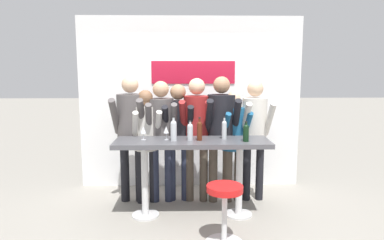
{
  "coord_description": "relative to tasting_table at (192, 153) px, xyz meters",
  "views": [
    {
      "loc": [
        -0.11,
        -4.33,
        1.91
      ],
      "look_at": [
        0.0,
        0.09,
        1.27
      ],
      "focal_mm": 32.0,
      "sensor_mm": 36.0,
      "label": 1
    }
  ],
  "objects": [
    {
      "name": "ground_plane",
      "position": [
        0.0,
        0.0,
        -0.85
      ],
      "size": [
        40.0,
        40.0,
        0.0
      ],
      "primitive_type": "plane",
      "color": "gray"
    },
    {
      "name": "back_wall",
      "position": [
        0.0,
        1.27,
        0.55
      ],
      "size": [
        3.6,
        0.12,
        2.77
      ],
      "color": "white",
      "rests_on": "ground_plane"
    },
    {
      "name": "tasting_table",
      "position": [
        0.0,
        0.0,
        0.0
      ],
      "size": [
        2.0,
        0.6,
        1.02
      ],
      "color": "#4C4C51",
      "rests_on": "ground_plane"
    },
    {
      "name": "bar_stool",
      "position": [
        0.34,
        -0.77,
        -0.4
      ],
      "size": [
        0.42,
        0.42,
        0.67
      ],
      "color": "silver",
      "rests_on": "ground_plane"
    },
    {
      "name": "person_far_left",
      "position": [
        -0.87,
        0.53,
        0.29
      ],
      "size": [
        0.48,
        0.59,
        1.84
      ],
      "rotation": [
        0.0,
        0.0,
        -0.04
      ],
      "color": "black",
      "rests_on": "ground_plane"
    },
    {
      "name": "person_left",
      "position": [
        -0.65,
        0.48,
        0.18
      ],
      "size": [
        0.46,
        0.56,
        1.64
      ],
      "rotation": [
        0.0,
        0.0,
        0.2
      ],
      "color": "black",
      "rests_on": "ground_plane"
    },
    {
      "name": "person_center_left",
      "position": [
        -0.43,
        0.51,
        0.25
      ],
      "size": [
        0.46,
        0.57,
        1.77
      ],
      "rotation": [
        0.0,
        0.0,
        0.08
      ],
      "color": "#23283D",
      "rests_on": "ground_plane"
    },
    {
      "name": "person_center",
      "position": [
        -0.19,
        0.56,
        0.22
      ],
      "size": [
        0.44,
        0.54,
        1.72
      ],
      "rotation": [
        0.0,
        0.0,
        0.0
      ],
      "color": "#23283D",
      "rests_on": "ground_plane"
    },
    {
      "name": "person_center_right",
      "position": [
        0.08,
        0.52,
        0.28
      ],
      "size": [
        0.48,
        0.6,
        1.81
      ],
      "rotation": [
        0.0,
        0.0,
        -0.1
      ],
      "color": "#473D33",
      "rests_on": "ground_plane"
    },
    {
      "name": "person_right",
      "position": [
        0.43,
        0.48,
        0.29
      ],
      "size": [
        0.47,
        0.58,
        1.83
      ],
      "rotation": [
        0.0,
        0.0,
        0.01
      ],
      "color": "#473D33",
      "rests_on": "ground_plane"
    },
    {
      "name": "person_far_right",
      "position": [
        0.6,
        0.52,
        0.16
      ],
      "size": [
        0.45,
        0.55,
        1.61
      ],
      "rotation": [
        0.0,
        0.0,
        0.17
      ],
      "color": "#473D33",
      "rests_on": "ground_plane"
    },
    {
      "name": "person_rightmost",
      "position": [
        0.92,
        0.54,
        0.26
      ],
      "size": [
        0.45,
        0.56,
        1.77
      ],
      "rotation": [
        0.0,
        0.0,
        0.06
      ],
      "color": "black",
      "rests_on": "ground_plane"
    },
    {
      "name": "wine_bottle_0",
      "position": [
        0.42,
        0.07,
        0.31
      ],
      "size": [
        0.06,
        0.06,
        0.3
      ],
      "color": "#B7BCC1",
      "rests_on": "tasting_table"
    },
    {
      "name": "wine_bottle_1",
      "position": [
        -0.24,
        -0.03,
        0.32
      ],
      "size": [
        0.08,
        0.08,
        0.32
      ],
      "color": "#B7BCC1",
      "rests_on": "tasting_table"
    },
    {
      "name": "wine_bottle_2",
      "position": [
        0.09,
        -0.02,
        0.31
      ],
      "size": [
        0.07,
        0.07,
        0.3
      ],
      "color": "#4C1E0F",
      "rests_on": "tasting_table"
    },
    {
      "name": "wine_bottle_3",
      "position": [
        -0.03,
        0.0,
        0.3
      ],
      "size": [
        0.07,
        0.07,
        0.26
      ],
      "color": "#B7BCC1",
      "rests_on": "tasting_table"
    },
    {
      "name": "wine_bottle_4",
      "position": [
        0.68,
        -0.1,
        0.3
      ],
      "size": [
        0.07,
        0.07,
        0.26
      ],
      "color": "black",
      "rests_on": "tasting_table"
    },
    {
      "name": "wine_glass_0",
      "position": [
        -0.34,
        0.04,
        0.3
      ],
      "size": [
        0.07,
        0.07,
        0.18
      ],
      "color": "silver",
      "rests_on": "tasting_table"
    },
    {
      "name": "wine_glass_1",
      "position": [
        -0.63,
        0.04,
        0.3
      ],
      "size": [
        0.07,
        0.07,
        0.18
      ],
      "color": "silver",
      "rests_on": "tasting_table"
    }
  ]
}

